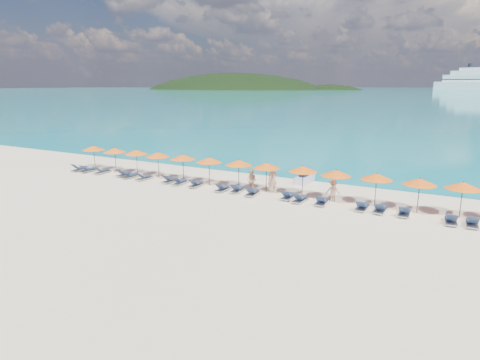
% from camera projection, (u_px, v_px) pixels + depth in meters
% --- Properties ---
extents(ground, '(1400.00, 1400.00, 0.00)m').
position_uv_depth(ground, '(219.00, 207.00, 26.51)').
color(ground, beige).
extents(sea, '(1600.00, 1300.00, 0.01)m').
position_uv_depth(sea, '(449.00, 90.00, 592.76)').
color(sea, '#1FA9B2').
rests_on(sea, ground).
extents(headland_main, '(374.00, 242.00, 126.50)m').
position_uv_depth(headland_main, '(233.00, 114.00, 636.03)').
color(headland_main, black).
rests_on(headland_main, ground).
extents(headland_small, '(162.00, 126.00, 85.50)m').
position_uv_depth(headland_small, '(329.00, 114.00, 583.80)').
color(headland_small, black).
rests_on(headland_small, ground).
extents(jetski, '(1.08, 2.42, 0.84)m').
position_uv_depth(jetski, '(305.00, 178.00, 33.00)').
color(jetski, silver).
rests_on(jetski, ground).
extents(beachgoer_a, '(0.82, 0.76, 1.88)m').
position_uv_depth(beachgoer_a, '(273.00, 180.00, 30.00)').
color(beachgoer_a, tan).
rests_on(beachgoer_a, ground).
extents(beachgoer_b, '(0.84, 0.49, 1.70)m').
position_uv_depth(beachgoer_b, '(252.00, 181.00, 30.11)').
color(beachgoer_b, tan).
rests_on(beachgoer_b, ground).
extents(beachgoer_c, '(1.04, 0.60, 1.52)m').
position_uv_depth(beachgoer_c, '(333.00, 191.00, 27.58)').
color(beachgoer_c, tan).
rests_on(beachgoer_c, ground).
extents(umbrella_0, '(2.10, 2.10, 2.28)m').
position_uv_depth(umbrella_0, '(94.00, 148.00, 38.02)').
color(umbrella_0, black).
rests_on(umbrella_0, ground).
extents(umbrella_1, '(2.10, 2.10, 2.28)m').
position_uv_depth(umbrella_1, '(115.00, 150.00, 36.73)').
color(umbrella_1, black).
rests_on(umbrella_1, ground).
extents(umbrella_2, '(2.10, 2.10, 2.28)m').
position_uv_depth(umbrella_2, '(136.00, 152.00, 35.70)').
color(umbrella_2, black).
rests_on(umbrella_2, ground).
extents(umbrella_3, '(2.10, 2.10, 2.28)m').
position_uv_depth(umbrella_3, '(158.00, 155.00, 34.43)').
color(umbrella_3, black).
rests_on(umbrella_3, ground).
extents(umbrella_4, '(2.10, 2.10, 2.28)m').
position_uv_depth(umbrella_4, '(183.00, 157.00, 33.30)').
color(umbrella_4, black).
rests_on(umbrella_4, ground).
extents(umbrella_5, '(2.10, 2.10, 2.28)m').
position_uv_depth(umbrella_5, '(209.00, 160.00, 32.02)').
color(umbrella_5, black).
rests_on(umbrella_5, ground).
extents(umbrella_6, '(2.10, 2.10, 2.28)m').
position_uv_depth(umbrella_6, '(239.00, 163.00, 30.94)').
color(umbrella_6, black).
rests_on(umbrella_6, ground).
extents(umbrella_7, '(2.10, 2.10, 2.28)m').
position_uv_depth(umbrella_7, '(267.00, 166.00, 29.77)').
color(umbrella_7, black).
rests_on(umbrella_7, ground).
extents(umbrella_8, '(2.10, 2.10, 2.28)m').
position_uv_depth(umbrella_8, '(303.00, 169.00, 28.60)').
color(umbrella_8, black).
rests_on(umbrella_8, ground).
extents(umbrella_9, '(2.10, 2.10, 2.28)m').
position_uv_depth(umbrella_9, '(336.00, 173.00, 27.30)').
color(umbrella_9, black).
rests_on(umbrella_9, ground).
extents(umbrella_10, '(2.10, 2.10, 2.28)m').
position_uv_depth(umbrella_10, '(377.00, 177.00, 26.24)').
color(umbrella_10, black).
rests_on(umbrella_10, ground).
extents(umbrella_11, '(2.10, 2.10, 2.28)m').
position_uv_depth(umbrella_11, '(420.00, 182.00, 24.88)').
color(umbrella_11, black).
rests_on(umbrella_11, ground).
extents(umbrella_12, '(2.10, 2.10, 2.28)m').
position_uv_depth(umbrella_12, '(463.00, 186.00, 23.91)').
color(umbrella_12, black).
rests_on(umbrella_12, ground).
extents(lounger_0, '(0.69, 1.72, 0.66)m').
position_uv_depth(lounger_0, '(80.00, 168.00, 37.47)').
color(lounger_0, silver).
rests_on(lounger_0, ground).
extents(lounger_1, '(0.79, 1.75, 0.66)m').
position_uv_depth(lounger_1, '(88.00, 170.00, 36.96)').
color(lounger_1, silver).
rests_on(lounger_1, ground).
extents(lounger_2, '(0.65, 1.71, 0.66)m').
position_uv_depth(lounger_2, '(102.00, 171.00, 36.36)').
color(lounger_2, silver).
rests_on(lounger_2, ground).
extents(lounger_3, '(0.66, 1.71, 0.66)m').
position_uv_depth(lounger_3, '(124.00, 174.00, 35.29)').
color(lounger_3, silver).
rests_on(lounger_3, ground).
extents(lounger_4, '(0.74, 1.74, 0.66)m').
position_uv_depth(lounger_4, '(130.00, 175.00, 34.60)').
color(lounger_4, silver).
rests_on(lounger_4, ground).
extents(lounger_5, '(0.71, 1.73, 0.66)m').
position_uv_depth(lounger_5, '(144.00, 177.00, 33.97)').
color(lounger_5, silver).
rests_on(lounger_5, ground).
extents(lounger_6, '(0.65, 1.71, 0.66)m').
position_uv_depth(lounger_6, '(170.00, 180.00, 33.02)').
color(lounger_6, silver).
rests_on(lounger_6, ground).
extents(lounger_7, '(0.72, 1.73, 0.66)m').
position_uv_depth(lounger_7, '(180.00, 182.00, 32.36)').
color(lounger_7, silver).
rests_on(lounger_7, ground).
extents(lounger_8, '(0.68, 1.72, 0.66)m').
position_uv_depth(lounger_8, '(196.00, 184.00, 31.66)').
color(lounger_8, silver).
rests_on(lounger_8, ground).
extents(lounger_9, '(0.63, 1.70, 0.66)m').
position_uv_depth(lounger_9, '(223.00, 188.00, 30.39)').
color(lounger_9, silver).
rests_on(lounger_9, ground).
extents(lounger_10, '(0.76, 1.75, 0.66)m').
position_uv_depth(lounger_10, '(237.00, 189.00, 30.09)').
color(lounger_10, silver).
rests_on(lounger_10, ground).
extents(lounger_11, '(0.76, 1.75, 0.66)m').
position_uv_depth(lounger_11, '(252.00, 192.00, 29.22)').
color(lounger_11, silver).
rests_on(lounger_11, ground).
extents(lounger_12, '(0.63, 1.70, 0.66)m').
position_uv_depth(lounger_12, '(288.00, 196.00, 28.27)').
color(lounger_12, silver).
rests_on(lounger_12, ground).
extents(lounger_13, '(0.76, 1.75, 0.66)m').
position_uv_depth(lounger_13, '(300.00, 199.00, 27.56)').
color(lounger_13, silver).
rests_on(lounger_13, ground).
extents(lounger_14, '(0.73, 1.74, 0.66)m').
position_uv_depth(lounger_14, '(322.00, 201.00, 26.97)').
color(lounger_14, silver).
rests_on(lounger_14, ground).
extents(lounger_15, '(0.67, 1.72, 0.66)m').
position_uv_depth(lounger_15, '(362.00, 206.00, 25.81)').
color(lounger_15, silver).
rests_on(lounger_15, ground).
extents(lounger_16, '(0.69, 1.72, 0.66)m').
position_uv_depth(lounger_16, '(380.00, 209.00, 25.34)').
color(lounger_16, silver).
rests_on(lounger_16, ground).
extents(lounger_17, '(0.63, 1.70, 0.66)m').
position_uv_depth(lounger_17, '(404.00, 212.00, 24.70)').
color(lounger_17, silver).
rests_on(lounger_17, ground).
extents(lounger_18, '(0.73, 1.74, 0.66)m').
position_uv_depth(lounger_18, '(451.00, 220.00, 23.29)').
color(lounger_18, silver).
rests_on(lounger_18, ground).
extents(lounger_19, '(0.65, 1.71, 0.66)m').
position_uv_depth(lounger_19, '(472.00, 222.00, 22.85)').
color(lounger_19, silver).
rests_on(lounger_19, ground).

